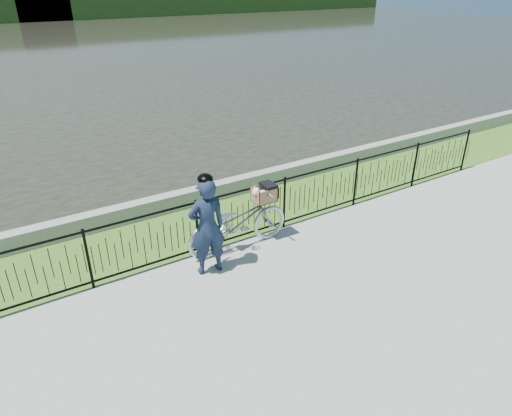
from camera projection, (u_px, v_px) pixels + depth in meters
ground at (290, 279)px, 8.06m from camera, size 120.00×120.00×0.00m
grass_strip at (220, 220)px, 10.02m from camera, size 60.00×2.00×0.01m
water at (21, 50)px, 32.94m from camera, size 120.00×120.00×0.00m
quay_wall at (200, 195)px, 10.68m from camera, size 60.00×0.30×0.40m
fence at (243, 215)px, 9.01m from camera, size 14.00×0.06×1.15m
far_building_right at (42, 6)px, 54.29m from camera, size 6.00×3.00×3.20m
bicycle_rig at (239, 222)px, 8.75m from camera, size 2.13×0.74×1.23m
cyclist at (207, 226)px, 7.87m from camera, size 0.70×0.49×1.88m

